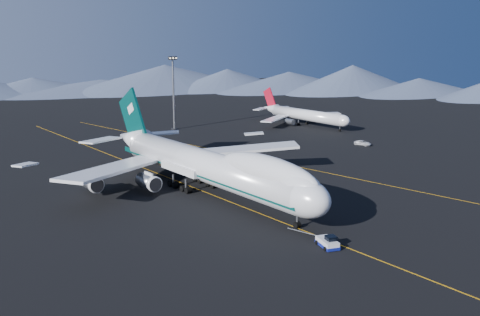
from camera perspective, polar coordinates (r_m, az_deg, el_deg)
ground at (r=109.93m, az=-3.53°, el=-3.73°), size 500.00×500.00×0.00m
taxiway_line_main at (r=109.93m, az=-3.53°, el=-3.73°), size 0.25×220.00×0.01m
taxiway_line_side at (r=135.60m, az=4.58°, el=-0.61°), size 28.08×198.09×0.01m
mountain_ridge at (r=210.15m, az=23.99°, el=4.68°), size 374.91×567.11×12.00m
boeing_747 at (r=108.48m, az=-3.58°, el=-0.78°), size 59.62×72.43×19.37m
pushback_tug at (r=82.95m, az=9.30°, el=-8.95°), size 3.43×4.71×1.85m
second_jet at (r=197.53m, az=6.79°, el=4.60°), size 39.21×44.29×12.60m
service_van at (r=162.91m, az=12.95°, el=1.58°), size 3.49×5.46×1.40m
floodlight_mast at (r=187.19m, az=-7.11°, el=6.91°), size 3.11×2.33×25.16m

